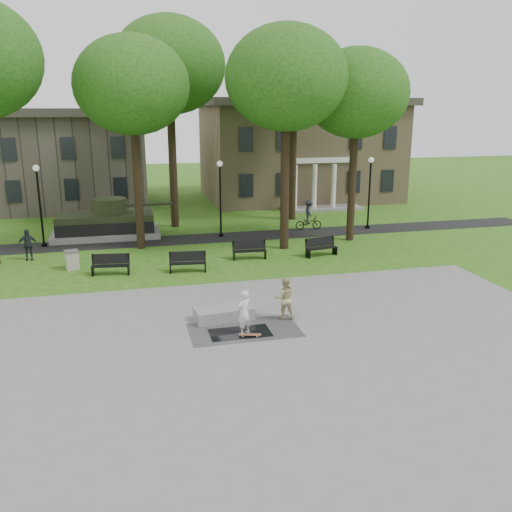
{
  "coord_description": "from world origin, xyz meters",
  "views": [
    {
      "loc": [
        -5.31,
        -20.47,
        7.82
      ],
      "look_at": [
        0.3,
        2.27,
        1.4
      ],
      "focal_mm": 38.0,
      "sensor_mm": 36.0,
      "label": 1
    }
  ],
  "objects_px": {
    "skateboarder": "(244,312)",
    "park_bench_0": "(110,264)",
    "friend_watching": "(285,298)",
    "cyclist": "(309,217)",
    "trash_bin": "(72,260)",
    "concrete_block": "(224,313)"
  },
  "relations": [
    {
      "from": "skateboarder",
      "to": "park_bench_0",
      "type": "height_order",
      "value": "skateboarder"
    },
    {
      "from": "skateboarder",
      "to": "friend_watching",
      "type": "distance_m",
      "value": 2.13
    },
    {
      "from": "friend_watching",
      "to": "cyclist",
      "type": "distance_m",
      "value": 16.04
    },
    {
      "from": "skateboarder",
      "to": "trash_bin",
      "type": "distance_m",
      "value": 11.98
    },
    {
      "from": "friend_watching",
      "to": "park_bench_0",
      "type": "bearing_deg",
      "value": -38.94
    },
    {
      "from": "park_bench_0",
      "to": "friend_watching",
      "type": "bearing_deg",
      "value": -41.25
    },
    {
      "from": "cyclist",
      "to": "park_bench_0",
      "type": "relative_size",
      "value": 1.07
    },
    {
      "from": "cyclist",
      "to": "trash_bin",
      "type": "xyz_separation_m",
      "value": [
        -14.54,
        -5.91,
        -0.32
      ]
    },
    {
      "from": "skateboarder",
      "to": "friend_watching",
      "type": "height_order",
      "value": "friend_watching"
    },
    {
      "from": "concrete_block",
      "to": "park_bench_0",
      "type": "distance_m",
      "value": 8.25
    },
    {
      "from": "trash_bin",
      "to": "skateboarder",
      "type": "bearing_deg",
      "value": -56.67
    },
    {
      "from": "concrete_block",
      "to": "skateboarder",
      "type": "distance_m",
      "value": 1.74
    },
    {
      "from": "concrete_block",
      "to": "skateboarder",
      "type": "height_order",
      "value": "skateboarder"
    },
    {
      "from": "concrete_block",
      "to": "cyclist",
      "type": "height_order",
      "value": "cyclist"
    },
    {
      "from": "friend_watching",
      "to": "park_bench_0",
      "type": "xyz_separation_m",
      "value": [
        -6.54,
        7.55,
        -0.32
      ]
    },
    {
      "from": "friend_watching",
      "to": "cyclist",
      "type": "xyz_separation_m",
      "value": [
        6.13,
        14.82,
        -0.04
      ]
    },
    {
      "from": "park_bench_0",
      "to": "concrete_block",
      "type": "bearing_deg",
      "value": -50.97
    },
    {
      "from": "concrete_block",
      "to": "cyclist",
      "type": "xyz_separation_m",
      "value": [
        8.39,
        14.33,
        0.56
      ]
    },
    {
      "from": "cyclist",
      "to": "friend_watching",
      "type": "bearing_deg",
      "value": 163.28
    },
    {
      "from": "cyclist",
      "to": "concrete_block",
      "type": "bearing_deg",
      "value": 155.39
    },
    {
      "from": "friend_watching",
      "to": "park_bench_0",
      "type": "height_order",
      "value": "friend_watching"
    },
    {
      "from": "friend_watching",
      "to": "concrete_block",
      "type": "bearing_deg",
      "value": -2.0
    }
  ]
}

